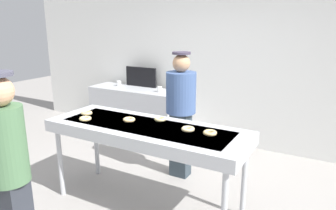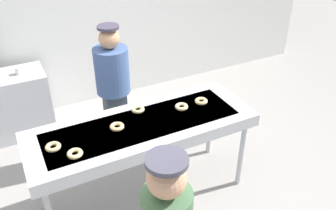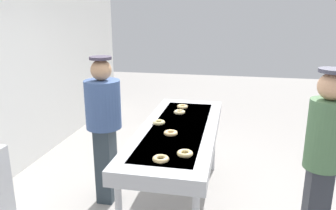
# 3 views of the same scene
# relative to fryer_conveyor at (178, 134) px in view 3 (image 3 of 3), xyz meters

# --- Properties ---
(ground_plane) EXTENTS (16.00, 16.00, 0.00)m
(ground_plane) POSITION_rel_fryer_conveyor_xyz_m (0.00, 0.00, -0.86)
(ground_plane) COLOR #9E9993
(fryer_conveyor) EXTENTS (2.18, 0.78, 0.94)m
(fryer_conveyor) POSITION_rel_fryer_conveyor_xyz_m (0.00, 0.00, 0.00)
(fryer_conveyor) COLOR #B7BABF
(fryer_conveyor) RESTS_ON ground
(plain_donut_0) EXTENTS (0.15, 0.15, 0.04)m
(plain_donut_0) POSITION_rel_fryer_conveyor_xyz_m (0.46, 0.07, 0.09)
(plain_donut_0) COLOR beige
(plain_donut_0) RESTS_ON fryer_conveyor
(plain_donut_1) EXTENTS (0.18, 0.18, 0.04)m
(plain_donut_1) POSITION_rel_fryer_conveyor_xyz_m (-0.24, 0.03, 0.09)
(plain_donut_1) COLOR #F7CB83
(plain_donut_1) RESTS_ON fryer_conveyor
(plain_donut_2) EXTENTS (0.18, 0.18, 0.04)m
(plain_donut_2) POSITION_rel_fryer_conveyor_xyz_m (0.69, 0.07, 0.09)
(plain_donut_2) COLOR #F3CC83
(plain_donut_2) RESTS_ON fryer_conveyor
(plain_donut_3) EXTENTS (0.15, 0.15, 0.04)m
(plain_donut_3) POSITION_rel_fryer_conveyor_xyz_m (-0.69, -0.17, 0.09)
(plain_donut_3) COLOR #EED188
(plain_donut_3) RESTS_ON fryer_conveyor
(plain_donut_4) EXTENTS (0.15, 0.15, 0.04)m
(plain_donut_4) POSITION_rel_fryer_conveyor_xyz_m (0.05, 0.22, 0.09)
(plain_donut_4) COLOR beige
(plain_donut_4) RESTS_ON fryer_conveyor
(plain_donut_5) EXTENTS (0.15, 0.15, 0.04)m
(plain_donut_5) POSITION_rel_fryer_conveyor_xyz_m (-0.83, 0.00, 0.09)
(plain_donut_5) COLOR #E6C782
(plain_donut_5) RESTS_ON fryer_conveyor
(worker_baker) EXTENTS (0.38, 0.38, 1.64)m
(worker_baker) POSITION_rel_fryer_conveyor_xyz_m (0.00, 0.82, 0.09)
(worker_baker) COLOR #2E3A43
(worker_baker) RESTS_ON ground
(customer_waiting) EXTENTS (0.30, 0.30, 1.65)m
(customer_waiting) POSITION_rel_fryer_conveyor_xyz_m (-0.40, -1.30, 0.05)
(customer_waiting) COLOR #2D3139
(customer_waiting) RESTS_ON ground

